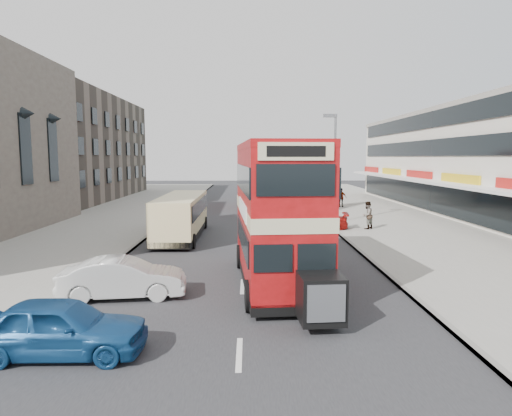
% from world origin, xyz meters
% --- Properties ---
extents(ground, '(160.00, 160.00, 0.00)m').
position_xyz_m(ground, '(0.00, 0.00, 0.00)').
color(ground, '#28282B').
rests_on(ground, ground).
extents(road_surface, '(12.00, 90.00, 0.01)m').
position_xyz_m(road_surface, '(0.00, 20.00, 0.01)').
color(road_surface, '#28282B').
rests_on(road_surface, ground).
extents(pavement_right, '(12.00, 90.00, 0.15)m').
position_xyz_m(pavement_right, '(12.00, 20.00, 0.07)').
color(pavement_right, gray).
rests_on(pavement_right, ground).
extents(pavement_left, '(12.00, 90.00, 0.15)m').
position_xyz_m(pavement_left, '(-12.00, 20.00, 0.07)').
color(pavement_left, gray).
rests_on(pavement_left, ground).
extents(kerb_left, '(0.20, 90.00, 0.16)m').
position_xyz_m(kerb_left, '(-6.10, 20.00, 0.07)').
color(kerb_left, gray).
rests_on(kerb_left, ground).
extents(kerb_right, '(0.20, 90.00, 0.16)m').
position_xyz_m(kerb_right, '(6.10, 20.00, 0.07)').
color(kerb_right, gray).
rests_on(kerb_right, ground).
extents(brick_terrace, '(14.00, 28.00, 12.00)m').
position_xyz_m(brick_terrace, '(-22.00, 38.00, 6.00)').
color(brick_terrace, '#66594C').
rests_on(brick_terrace, ground).
extents(commercial_row, '(9.90, 46.20, 9.30)m').
position_xyz_m(commercial_row, '(19.95, 22.00, 4.70)').
color(commercial_row, beige).
rests_on(commercial_row, ground).
extents(street_lamp, '(1.00, 0.20, 8.12)m').
position_xyz_m(street_lamp, '(6.52, 18.00, 4.78)').
color(street_lamp, slate).
rests_on(street_lamp, ground).
extents(bus_main, '(3.33, 9.83, 5.38)m').
position_xyz_m(bus_main, '(1.35, 2.35, 2.83)').
color(bus_main, black).
rests_on(bus_main, ground).
extents(bus_second, '(2.99, 9.99, 5.48)m').
position_xyz_m(bus_second, '(2.72, 30.06, 2.89)').
color(bus_second, black).
rests_on(bus_second, ground).
extents(coach, '(2.41, 9.22, 2.44)m').
position_xyz_m(coach, '(-3.94, 12.80, 1.44)').
color(coach, black).
rests_on(coach, ground).
extents(car_left_near, '(4.36, 1.75, 1.48)m').
position_xyz_m(car_left_near, '(-4.54, -3.97, 0.74)').
color(car_left_near, navy).
rests_on(car_left_near, ground).
extents(car_left_front, '(4.54, 2.02, 1.45)m').
position_xyz_m(car_left_front, '(-4.23, 0.71, 0.72)').
color(car_left_front, silver).
rests_on(car_left_front, ground).
extents(car_right_a, '(4.51, 2.16, 1.27)m').
position_xyz_m(car_right_a, '(4.84, 15.30, 0.63)').
color(car_right_a, '#AA1511').
rests_on(car_right_a, ground).
extents(car_right_b, '(3.95, 2.05, 1.06)m').
position_xyz_m(car_right_b, '(5.28, 23.22, 0.53)').
color(car_right_b, '#C45413').
rests_on(car_right_b, ground).
extents(car_right_c, '(3.88, 1.72, 1.30)m').
position_xyz_m(car_right_c, '(5.20, 32.70, 0.65)').
color(car_right_c, '#6194C3').
rests_on(car_right_c, ground).
extents(pedestrian_near, '(0.84, 0.82, 1.90)m').
position_xyz_m(pedestrian_near, '(8.29, 14.95, 1.10)').
color(pedestrian_near, gray).
rests_on(pedestrian_near, pavement_right).
extents(pedestrian_far, '(1.08, 0.46, 1.84)m').
position_xyz_m(pedestrian_far, '(9.26, 28.32, 1.07)').
color(pedestrian_far, gray).
rests_on(pedestrian_far, pavement_right).
extents(cyclist, '(0.73, 1.85, 2.30)m').
position_xyz_m(cyclist, '(4.72, 21.92, 0.79)').
color(cyclist, gray).
rests_on(cyclist, ground).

